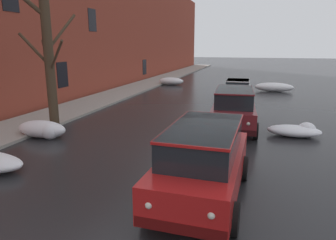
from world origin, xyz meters
TOP-DOWN VIEW (x-y plane):
  - left_sidewalk_slab at (-6.58, 18.00)m, footprint 3.00×80.00m
  - brick_townhouse_facade at (-8.58, 18.00)m, footprint 0.63×80.00m
  - snow_bank_near_corner_left at (-4.59, 9.35)m, footprint 2.13×0.97m
  - snow_bank_along_left_kerb at (5.00, 25.65)m, footprint 3.08×1.15m
  - snow_bank_near_corner_right at (5.37, 12.44)m, footprint 2.13×1.06m
  - snow_bank_along_right_kerb at (-4.25, 27.58)m, footprint 2.38×1.20m
  - bare_tree_second_along_sidewalk at (-4.93, 10.54)m, footprint 2.78×3.07m
  - suv_red_approaching_near_lane at (2.55, 6.12)m, footprint 2.07×4.47m
  - suv_maroon_parked_kerbside_close at (2.75, 12.81)m, footprint 2.21×4.43m
  - sedan_white_parked_kerbside_mid at (2.41, 20.33)m, footprint 1.96×4.00m

SIDE VIEW (x-z plane):
  - left_sidewalk_slab at x=-6.58m, z-range 0.00..0.12m
  - snow_bank_near_corner_right at x=5.37m, z-range -0.06..0.54m
  - snow_bank_near_corner_left at x=-4.59m, z-range -0.01..0.68m
  - snow_bank_along_right_kerb at x=-4.25m, z-range -0.01..0.71m
  - snow_bank_along_left_kerb at x=5.00m, z-range -0.01..0.72m
  - sedan_white_parked_kerbside_mid at x=2.41m, z-range 0.04..1.46m
  - suv_maroon_parked_kerbside_close at x=2.75m, z-range 0.08..1.90m
  - suv_red_approaching_near_lane at x=2.55m, z-range 0.08..1.90m
  - bare_tree_second_along_sidewalk at x=-4.93m, z-range -0.04..6.18m
  - brick_townhouse_facade at x=-8.58m, z-range 0.00..11.24m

